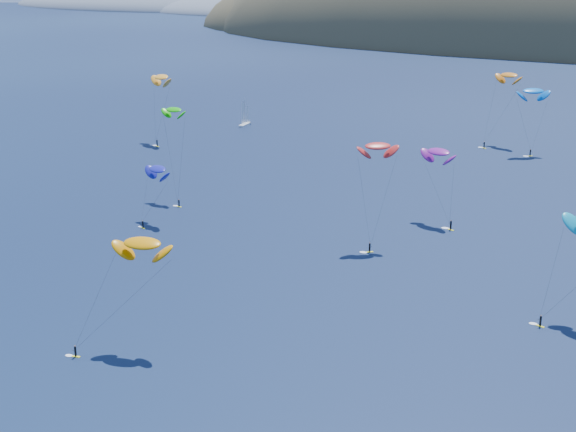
# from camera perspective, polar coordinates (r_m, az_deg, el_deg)

# --- Properties ---
(headland) EXTENTS (460.00, 250.00, 60.00)m
(headland) POSITION_cam_1_polar(r_m,az_deg,el_deg) (956.07, -7.32, 14.34)
(headland) COLOR slate
(headland) RESTS_ON ground
(sailboat) EXTENTS (7.86, 6.79, 9.72)m
(sailboat) POSITION_cam_1_polar(r_m,az_deg,el_deg) (279.03, -3.09, 6.60)
(sailboat) COLOR white
(sailboat) RESTS_ON ground
(kitesurfer_1) EXTENTS (11.02, 12.86, 22.92)m
(kitesurfer_1) POSITION_cam_1_polar(r_m,az_deg,el_deg) (255.66, -9.00, 9.73)
(kitesurfer_1) COLOR #FFF51C
(kitesurfer_1) RESTS_ON ground
(kitesurfer_2) EXTENTS (12.09, 12.09, 18.40)m
(kitesurfer_2) POSITION_cam_1_polar(r_m,az_deg,el_deg) (119.56, -10.33, -1.93)
(kitesurfer_2) COLOR #FFF51C
(kitesurfer_2) RESTS_ON ground
(kitesurfer_3) EXTENTS (10.06, 10.34, 23.08)m
(kitesurfer_3) POSITION_cam_1_polar(r_m,az_deg,el_deg) (194.03, -8.13, 7.47)
(kitesurfer_3) COLOR #FFF51C
(kitesurfer_3) RESTS_ON ground
(kitesurfer_4) EXTENTS (10.69, 9.80, 21.21)m
(kitesurfer_4) POSITION_cam_1_polar(r_m,az_deg,el_deg) (247.21, 17.05, 8.49)
(kitesurfer_4) COLOR #FFF51C
(kitesurfer_4) RESTS_ON ground
(kitesurfer_6) EXTENTS (10.92, 10.26, 17.77)m
(kitesurfer_6) POSITION_cam_1_polar(r_m,az_deg,el_deg) (178.31, 10.66, 4.50)
(kitesurfer_6) COLOR #FFF51C
(kitesurfer_6) RESTS_ON ground
(kitesurfer_9) EXTENTS (8.76, 10.60, 22.48)m
(kitesurfer_9) POSITION_cam_1_polar(r_m,az_deg,el_deg) (160.06, 6.40, 4.95)
(kitesurfer_9) COLOR #FFF51C
(kitesurfer_9) RESTS_ON ground
(kitesurfer_10) EXTENTS (9.12, 10.30, 14.01)m
(kitesurfer_10) POSITION_cam_1_polar(r_m,az_deg,el_deg) (177.55, -9.27, 3.31)
(kitesurfer_10) COLOR #FFF51C
(kitesurfer_10) RESTS_ON ground
(kitesurfer_11) EXTENTS (10.27, 15.68, 23.72)m
(kitesurfer_11) POSITION_cam_1_polar(r_m,az_deg,el_deg) (258.88, 15.44, 9.63)
(kitesurfer_11) COLOR #FFF51C
(kitesurfer_11) RESTS_ON ground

